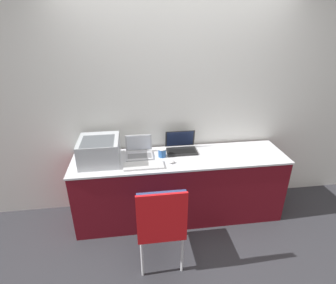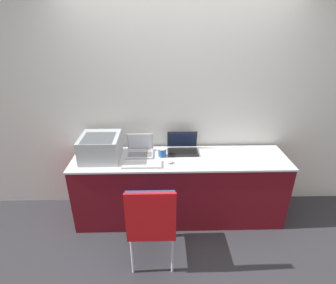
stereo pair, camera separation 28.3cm
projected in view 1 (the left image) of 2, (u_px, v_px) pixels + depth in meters
The scene contains 10 objects.
ground_plane at pixel (183, 230), 2.98m from camera, with size 14.00×14.00×0.00m, color #333338.
wall_back at pixel (176, 104), 3.00m from camera, with size 8.00×0.05×2.60m.
table at pixel (180, 187), 3.07m from camera, with size 2.37×0.58×0.79m.
printer at pixel (99, 150), 2.75m from camera, with size 0.41×0.42×0.26m.
laptop_left at pixel (139, 151), 2.92m from camera, with size 0.29×0.25×0.22m.
laptop_right at pixel (181, 147), 3.03m from camera, with size 0.35×0.25×0.22m.
external_keyboard at pixel (144, 166), 2.71m from camera, with size 0.41×0.17×0.02m.
coffee_cup at pixel (162, 152), 2.89m from camera, with size 0.09×0.09×0.10m.
mouse at pixel (171, 162), 2.77m from camera, with size 0.07×0.06×0.03m.
chair at pixel (161, 219), 2.32m from camera, with size 0.42×0.50×0.92m.
Camera 1 is at (-0.48, -2.24, 2.17)m, focal length 28.00 mm.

